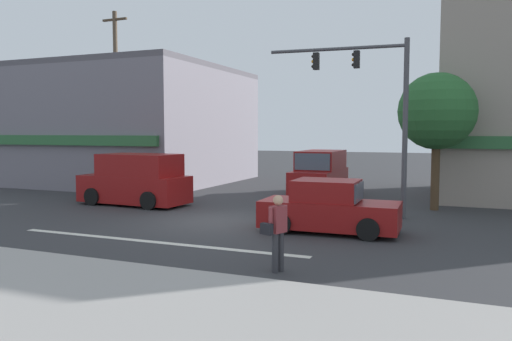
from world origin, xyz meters
name	(u,v)px	position (x,y,z in m)	size (l,w,h in m)	color
ground_plane	(212,221)	(0.00, 0.00, 0.00)	(120.00, 120.00, 0.00)	#333335
lane_marking_stripe	(153,242)	(0.00, -3.50, 0.00)	(9.00, 0.24, 0.01)	silver
building_left_block	(136,126)	(-10.51, 10.38, 3.39)	(11.36, 11.64, 6.77)	slate
street_tree	(437,112)	(6.89, 5.42, 3.78)	(2.94, 2.94, 5.28)	#4C3823
utility_pole_near_left	(116,100)	(-8.19, 5.60, 4.62)	(1.40, 0.22, 8.94)	brown
traffic_light_mast	(377,99)	(5.00, 2.84, 4.18)	(4.88, 0.45, 6.20)	#47474C
van_crossing_center	(320,174)	(1.53, 8.39, 1.01)	(2.06, 4.61, 2.11)	maroon
van_parked_curbside	(136,181)	(-4.64, 2.19, 1.01)	(4.68, 2.21, 2.11)	maroon
sedan_approaching_near	(329,209)	(4.14, -0.32, 0.71)	(4.14, 1.96, 1.58)	maroon
pedestrian_foreground_with_bag	(277,228)	(4.16, -4.97, 0.95)	(0.47, 0.66, 1.67)	#333338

